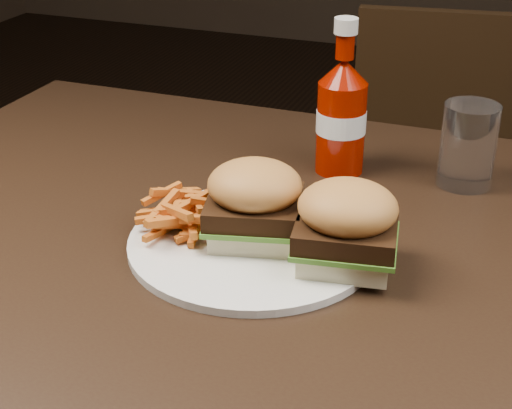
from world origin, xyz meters
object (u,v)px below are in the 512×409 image
(plate, at_px, (253,243))
(dining_table, at_px, (291,247))
(tumbler, at_px, (468,146))
(ketchup_bottle, at_px, (341,130))
(chair_far, at_px, (446,192))

(plate, bearing_deg, dining_table, 56.42)
(tumbler, bearing_deg, ketchup_bottle, -174.39)
(dining_table, height_order, plate, plate)
(chair_far, height_order, plate, plate)
(tumbler, bearing_deg, dining_table, -129.36)
(ketchup_bottle, height_order, tumbler, ketchup_bottle)
(dining_table, bearing_deg, ketchup_bottle, 88.79)
(chair_far, xyz_separation_m, plate, (-0.12, -0.90, 0.33))
(dining_table, distance_m, ketchup_bottle, 0.21)
(dining_table, height_order, tumbler, tumbler)
(chair_far, bearing_deg, dining_table, 76.46)
(dining_table, relative_size, tumbler, 10.40)
(tumbler, bearing_deg, chair_far, 97.61)
(dining_table, bearing_deg, chair_far, 84.02)
(dining_table, relative_size, chair_far, 2.86)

